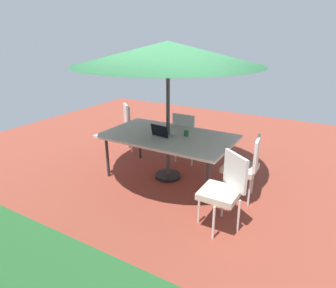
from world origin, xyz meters
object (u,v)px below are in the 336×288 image
(chair_northwest, at_px, (224,188))
(chair_south, at_px, (187,135))
(cup, at_px, (186,133))
(chair_west, at_px, (245,165))
(dining_table, at_px, (168,138))
(patio_umbrella, at_px, (168,54))
(laptop, at_px, (162,134))
(chair_southeast, at_px, (134,124))

(chair_northwest, height_order, chair_south, same)
(cup, bearing_deg, chair_west, 171.69)
(dining_table, distance_m, chair_south, 0.79)
(dining_table, bearing_deg, patio_umbrella, 0.00)
(patio_umbrella, height_order, chair_west, patio_umbrella)
(chair_south, relative_size, cup, 10.33)
(laptop, height_order, cup, laptop)
(dining_table, bearing_deg, chair_northwest, 146.66)
(chair_west, bearing_deg, chair_northwest, -9.44)
(patio_umbrella, distance_m, laptop, 1.25)
(chair_south, xyz_separation_m, laptop, (0.02, 0.87, 0.27))
(laptop, relative_size, cup, 3.63)
(dining_table, xyz_separation_m, patio_umbrella, (0.00, 0.00, 1.34))
(dining_table, height_order, laptop, laptop)
(chair_northwest, bearing_deg, dining_table, -176.63)
(laptop, bearing_deg, chair_northwest, 157.00)
(dining_table, bearing_deg, chair_west, 178.30)
(dining_table, relative_size, laptop, 6.25)
(chair_southeast, bearing_deg, chair_northwest, -173.64)
(chair_south, bearing_deg, chair_west, 149.48)
(dining_table, xyz_separation_m, laptop, (0.05, 0.10, 0.09))
(patio_umbrella, xyz_separation_m, chair_west, (-1.32, 0.04, -1.51))
(chair_southeast, bearing_deg, chair_west, -159.15)
(dining_table, relative_size, chair_west, 2.19)
(chair_west, bearing_deg, cup, -106.32)
(cup, bearing_deg, patio_umbrella, 22.03)
(dining_table, bearing_deg, chair_southeast, -32.51)
(dining_table, bearing_deg, cup, -157.97)
(chair_southeast, bearing_deg, laptop, -177.46)
(chair_northwest, height_order, chair_west, same)
(chair_northwest, bearing_deg, chair_southeast, -176.21)
(laptop, bearing_deg, cup, -140.66)
(chair_south, height_order, chair_west, same)
(chair_southeast, xyz_separation_m, laptop, (-1.27, 0.94, 0.27))
(dining_table, distance_m, patio_umbrella, 1.34)
(chair_northwest, distance_m, chair_south, 2.10)
(cup, bearing_deg, chair_south, -64.56)
(dining_table, distance_m, chair_southeast, 1.57)
(chair_south, bearing_deg, laptop, 88.96)
(patio_umbrella, distance_m, cup, 1.28)
(dining_table, xyz_separation_m, chair_south, (0.03, -0.77, -0.18))
(chair_west, relative_size, laptop, 2.85)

